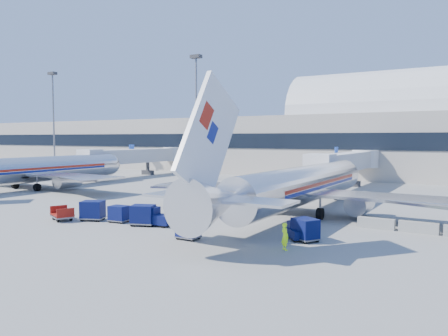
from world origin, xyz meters
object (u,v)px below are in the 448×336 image
Objects in this scene: jetbridge_near at (348,162)px; cart_solo_near at (188,229)px; mast_west at (196,98)px; cart_train_a at (143,215)px; cart_open_red at (63,216)px; ramp_worker at (285,236)px; airliner_mid at (32,170)px; cart_train_c at (93,210)px; tug_lead at (157,217)px; jetbridge_mid at (140,156)px; tug_right at (296,231)px; tug_left at (177,211)px; airliner_main at (298,186)px; cart_train_b at (119,213)px; barrier_near at (376,223)px; cart_solo_far at (305,229)px; mast_far_west at (53,107)px; barrier_mid at (419,228)px.

jetbridge_near is 40.32m from cart_solo_near.
cart_train_a is (20.32, -37.26, -13.83)m from mast_west.
cart_open_red is at bearing -179.52° from cart_solo_near.
ramp_worker reaches higher than cart_solo_near.
airliner_mid reaches higher than cart_train_c.
cart_train_c is at bearing -176.73° from tug_lead.
tug_right is (48.06, -35.96, -3.33)m from jetbridge_mid.
jetbridge_near is 11.11× the size of tug_left.
cart_train_a is 0.90× the size of cart_open_red.
mast_west reaches higher than airliner_main.
mast_west is 13.30× the size of cart_solo_near.
cart_train_c reaches higher than cart_train_b.
cart_train_c is at bearing -53.02° from jetbridge_mid.
mast_west reaches higher than barrier_near.
cart_train_b is 9.52m from cart_solo_near.
airliner_main is 20.23× the size of cart_train_b.
ramp_worker is (-0.25, -3.21, 0.05)m from cart_solo_far.
cart_solo_far reaches higher than cart_solo_near.
tug_lead reaches higher than barrier_near.
mast_west is 42.93m from cart_train_c.
mast_west reaches higher than airliner_mid.
airliner_main is 26.43m from jetbridge_near.
tug_lead is at bearing -30.87° from mast_far_west.
cart_train_b is 17.15m from cart_solo_far.
jetbridge_mid is 18.06m from mast_west.
cart_train_c is (14.73, -37.88, -13.82)m from mast_west.
cart_train_b is 16.83m from ramp_worker.
airliner_mid is at bearing 177.31° from barrier_mid.
cart_train_c is (-26.57, -9.88, 0.52)m from barrier_mid.
cart_train_b reaches higher than barrier_mid.
cart_train_c is at bearing -24.86° from airliner_mid.
cart_train_c is at bearing -141.96° from cart_solo_far.
mast_west is 8.94× the size of cart_train_c.
tug_left is 0.98× the size of cart_train_c.
mast_far_west is (-67.60, -0.81, 10.86)m from jetbridge_near.
cart_train_a is at bearing -161.86° from tug_lead.
mast_west is 12.27× the size of cart_train_b.
cart_train_b is (-2.87, -0.01, -0.16)m from cart_train_a.
airliner_main and airliner_mid have the same top height.
mast_far_west is 1.00× the size of mast_west.
tug_right is (-7.64, -7.15, 0.15)m from barrier_mid.
tug_lead is 5.90m from cart_solo_near.
jetbridge_near reaches higher than cart_train_b.
ramp_worker is at bearing -109.74° from barrier_near.
cart_train_c reaches higher than barrier_near.
cart_train_b is at bearing -11.62° from cart_train_c.
cart_train_c is (-15.27, -12.39, -1.96)m from airliner_main.
cart_train_b is at bearing -155.73° from barrier_near.
cart_solo_far is (14.16, 1.96, -0.07)m from cart_train_a.
cart_solo_far is at bearing -14.12° from cart_train_a.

